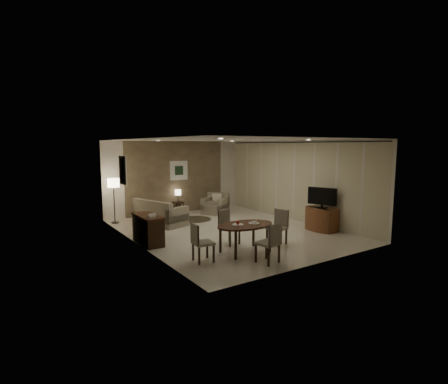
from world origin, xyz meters
TOP-DOWN VIEW (x-y plane):
  - room_shell at (0.00, 0.40)m, footprint 5.50×7.00m
  - taupe_accent at (0.00, 3.48)m, footprint 3.96×0.03m
  - curtain_wall at (2.68, 0.00)m, footprint 0.08×6.70m
  - curtain_rod at (2.68, 0.00)m, footprint 0.03×6.80m
  - art_back_frame at (0.10, 3.46)m, footprint 0.72×0.03m
  - art_back_canvas at (0.10, 3.44)m, footprint 0.34×0.01m
  - art_left_frame at (-2.72, 1.20)m, footprint 0.03×0.60m
  - art_left_canvas at (-2.71, 1.20)m, footprint 0.01×0.46m
  - downlight_nl at (-1.40, -1.80)m, footprint 0.10×0.10m
  - downlight_nr at (1.40, -1.80)m, footprint 0.10×0.10m
  - downlight_fl at (-1.40, 1.80)m, footprint 0.10×0.10m
  - downlight_fr at (1.40, 1.80)m, footprint 0.10×0.10m
  - console_desk at (-2.49, 0.00)m, footprint 0.48×1.20m
  - telephone at (-2.49, -0.30)m, footprint 0.20×0.14m
  - tv_cabinet at (2.40, -1.50)m, footprint 0.48×0.90m
  - flat_tv at (2.38, -1.50)m, footprint 0.36×0.85m
  - dining_table at (-0.83, -1.99)m, footprint 1.45×0.91m
  - chair_near at (-0.87, -2.85)m, footprint 0.50×0.50m
  - chair_far at (-0.75, -1.21)m, footprint 0.51×0.51m
  - chair_left at (-2.00, -2.01)m, footprint 0.46×0.46m
  - chair_right at (0.25, -1.89)m, footprint 0.53×0.53m
  - plate_a at (-1.01, -1.94)m, footprint 0.26×0.26m
  - plate_b at (-0.61, -2.04)m, footprint 0.26×0.26m
  - fruit_apple at (-1.01, -1.94)m, footprint 0.09×0.09m
  - napkin at (-0.61, -2.04)m, footprint 0.12×0.08m
  - round_rug at (-0.05, 1.99)m, footprint 1.15×1.15m
  - sofa at (-1.33, 1.92)m, footprint 1.91×1.37m
  - armchair at (1.07, 2.44)m, footprint 1.15×1.16m
  - side_table at (-0.05, 3.25)m, footprint 0.35×0.35m
  - table_lamp at (-0.05, 3.25)m, footprint 0.22×0.22m
  - floor_lamp at (-2.51, 2.94)m, footprint 0.37×0.37m

SIDE VIEW (x-z plane):
  - round_rug at x=-0.05m, z-range 0.00..0.01m
  - side_table at x=-0.05m, z-range 0.00..0.45m
  - dining_table at x=-0.83m, z-range 0.00..0.68m
  - tv_cabinet at x=2.40m, z-range 0.00..0.70m
  - console_desk at x=-2.49m, z-range 0.00..0.75m
  - armchair at x=1.07m, z-range 0.00..0.76m
  - sofa at x=-1.33m, z-range 0.00..0.81m
  - chair_left at x=-2.00m, z-range 0.00..0.86m
  - chair_far at x=-0.75m, z-range 0.00..0.88m
  - chair_right at x=0.25m, z-range 0.00..0.89m
  - chair_near at x=-0.87m, z-range 0.00..0.89m
  - plate_a at x=-1.01m, z-range 0.68..0.70m
  - plate_b at x=-0.61m, z-range 0.68..0.70m
  - table_lamp at x=-0.05m, z-range 0.45..0.95m
  - napkin at x=-0.61m, z-range 0.70..0.73m
  - floor_lamp at x=-2.51m, z-range 0.00..1.47m
  - fruit_apple at x=-1.01m, z-range 0.70..0.79m
  - telephone at x=-2.49m, z-range 0.76..0.85m
  - flat_tv at x=2.38m, z-range 0.72..1.32m
  - curtain_wall at x=2.68m, z-range 0.03..2.61m
  - taupe_accent at x=0.00m, z-range 0.00..2.70m
  - room_shell at x=0.00m, z-range 0.00..2.70m
  - art_back_frame at x=0.10m, z-range 1.24..1.96m
  - art_back_canvas at x=0.10m, z-range 1.43..1.77m
  - art_left_frame at x=-2.72m, z-range 1.45..2.25m
  - art_left_canvas at x=-2.71m, z-range 1.53..2.17m
  - curtain_rod at x=2.68m, z-range 2.62..2.66m
  - downlight_nl at x=-1.40m, z-range 2.68..2.69m
  - downlight_nr at x=1.40m, z-range 2.68..2.69m
  - downlight_fl at x=-1.40m, z-range 2.68..2.69m
  - downlight_fr at x=1.40m, z-range 2.68..2.69m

